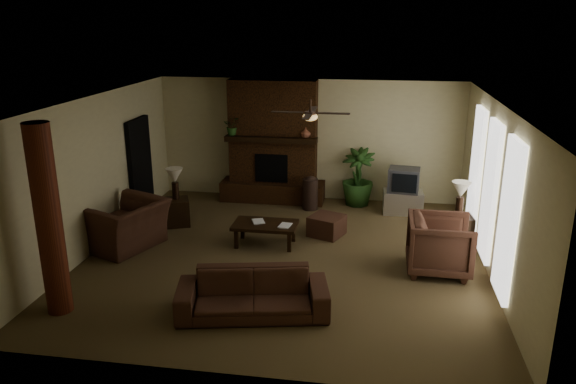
% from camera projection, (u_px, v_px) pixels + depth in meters
% --- Properties ---
extents(room_shell, '(7.00, 7.00, 7.00)m').
position_uv_depth(room_shell, '(284.00, 182.00, 9.55)').
color(room_shell, brown).
rests_on(room_shell, ground).
extents(fireplace, '(2.40, 0.70, 2.80)m').
position_uv_depth(fireplace, '(273.00, 152.00, 12.78)').
color(fireplace, '#4C2B14').
rests_on(fireplace, ground).
extents(windows, '(0.08, 3.65, 2.35)m').
position_uv_depth(windows, '(490.00, 191.00, 9.24)').
color(windows, white).
rests_on(windows, ground).
extents(log_column, '(0.36, 0.36, 2.80)m').
position_uv_depth(log_column, '(49.00, 221.00, 7.73)').
color(log_column, maroon).
rests_on(log_column, ground).
extents(doorway, '(0.10, 1.00, 2.10)m').
position_uv_depth(doorway, '(140.00, 167.00, 11.86)').
color(doorway, black).
rests_on(doorway, ground).
extents(ceiling_fan, '(1.35, 1.35, 0.37)m').
position_uv_depth(ceiling_fan, '(310.00, 115.00, 9.43)').
color(ceiling_fan, '#301F15').
rests_on(ceiling_fan, ceiling).
extents(sofa, '(2.25, 1.05, 0.85)m').
position_uv_depth(sofa, '(253.00, 287.00, 7.94)').
color(sofa, '#492C1F').
rests_on(sofa, ground).
extents(armchair_left, '(1.32, 1.59, 1.19)m').
position_uv_depth(armchair_left, '(124.00, 217.00, 10.22)').
color(armchair_left, '#492C1F').
rests_on(armchair_left, ground).
extents(armchair_right, '(0.98, 1.04, 1.06)m').
position_uv_depth(armchair_right, '(440.00, 242.00, 9.24)').
color(armchair_right, '#492C1F').
rests_on(armchair_right, ground).
extents(coffee_table, '(1.20, 0.70, 0.43)m').
position_uv_depth(coffee_table, '(265.00, 226.00, 10.39)').
color(coffee_table, black).
rests_on(coffee_table, ground).
extents(ottoman, '(0.78, 0.78, 0.40)m').
position_uv_depth(ottoman, '(327.00, 225.00, 10.91)').
color(ottoman, '#492C1F').
rests_on(ottoman, ground).
extents(tv_stand, '(0.87, 0.53, 0.50)m').
position_uv_depth(tv_stand, '(403.00, 202.00, 12.13)').
color(tv_stand, silver).
rests_on(tv_stand, ground).
extents(tv, '(0.70, 0.60, 0.52)m').
position_uv_depth(tv, '(404.00, 180.00, 11.96)').
color(tv, '#3D3D40').
rests_on(tv, tv_stand).
extents(floor_vase, '(0.34, 0.34, 0.77)m').
position_uv_depth(floor_vase, '(310.00, 191.00, 12.32)').
color(floor_vase, '#32221C').
rests_on(floor_vase, ground).
extents(floor_plant, '(0.99, 1.43, 0.73)m').
position_uv_depth(floor_plant, '(357.00, 189.00, 12.65)').
color(floor_plant, '#2C5421').
rests_on(floor_plant, ground).
extents(side_table_left, '(0.65, 0.65, 0.55)m').
position_uv_depth(side_table_left, '(177.00, 212.00, 11.44)').
color(side_table_left, black).
rests_on(side_table_left, ground).
extents(lamp_left, '(0.37, 0.37, 0.65)m').
position_uv_depth(lamp_left, '(175.00, 178.00, 11.27)').
color(lamp_left, '#301F15').
rests_on(lamp_left, side_table_left).
extents(side_table_right, '(0.55, 0.55, 0.55)m').
position_uv_depth(side_table_right, '(458.00, 229.00, 10.50)').
color(side_table_right, black).
rests_on(side_table_right, ground).
extents(lamp_right, '(0.40, 0.40, 0.65)m').
position_uv_depth(lamp_right, '(461.00, 192.00, 10.34)').
color(lamp_right, '#301F15').
rests_on(lamp_right, side_table_right).
extents(mantel_plant, '(0.40, 0.44, 0.33)m').
position_uv_depth(mantel_plant, '(233.00, 128.00, 12.55)').
color(mantel_plant, '#2C5421').
rests_on(mantel_plant, fireplace).
extents(mantel_vase, '(0.28, 0.28, 0.22)m').
position_uv_depth(mantel_vase, '(306.00, 133.00, 12.30)').
color(mantel_vase, brown).
rests_on(mantel_vase, fireplace).
extents(book_a, '(0.21, 0.11, 0.29)m').
position_uv_depth(book_a, '(253.00, 215.00, 10.37)').
color(book_a, '#999999').
rests_on(book_a, coffee_table).
extents(book_b, '(0.21, 0.06, 0.29)m').
position_uv_depth(book_b, '(280.00, 218.00, 10.22)').
color(book_b, '#999999').
rests_on(book_b, coffee_table).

